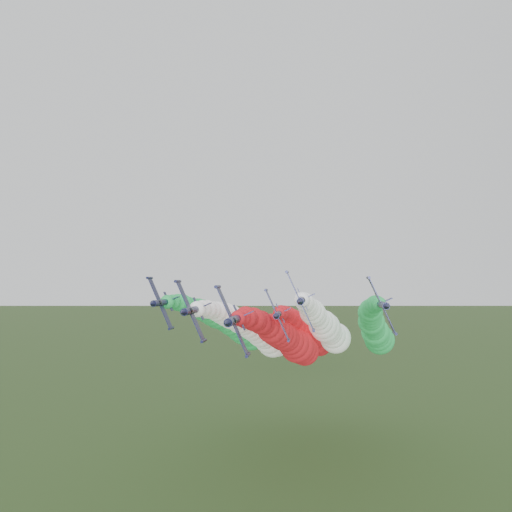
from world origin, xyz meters
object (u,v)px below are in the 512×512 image
Objects in this scene: jet_lead at (289,340)px; jet_inner_left at (259,333)px; jet_trail at (308,333)px; jet_outer_left at (233,326)px; jet_outer_right at (375,329)px; jet_inner_right at (325,327)px.

jet_inner_left reaches higher than jet_lead.
jet_outer_left is at bearing -172.69° from jet_trail.
jet_outer_left is 1.00× the size of jet_outer_right.
jet_inner_right is (17.52, 4.01, 1.47)m from jet_inner_left.
jet_outer_right is at bearing 22.14° from jet_inner_right.
jet_trail is (-4.86, 12.06, -2.94)m from jet_inner_right.
jet_outer_left reaches higher than jet_outer_right.
jet_lead is 25.52m from jet_trail.
jet_outer_left is 1.00× the size of jet_trail.
jet_inner_right is at bearing 54.80° from jet_lead.
jet_outer_right is (40.61, -3.62, -0.20)m from jet_outer_left.
jet_inner_left is 0.99× the size of jet_inner_right.
jet_lead is 1.00× the size of jet_inner_left.
jet_outer_right is (31.38, 9.65, 0.51)m from jet_inner_left.
jet_inner_left is (-8.30, 9.06, 0.77)m from jet_lead.
jet_outer_left is at bearing 160.92° from jet_inner_right.
jet_outer_left is (-26.75, 9.26, -0.77)m from jet_inner_right.
jet_inner_left is 20.51m from jet_trail.
jet_outer_left is (-17.53, 22.33, 1.47)m from jet_lead.
jet_lead is 12.31m from jet_inner_left.
jet_lead is 1.00× the size of jet_trail.
jet_lead is at bearing -47.52° from jet_inner_left.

